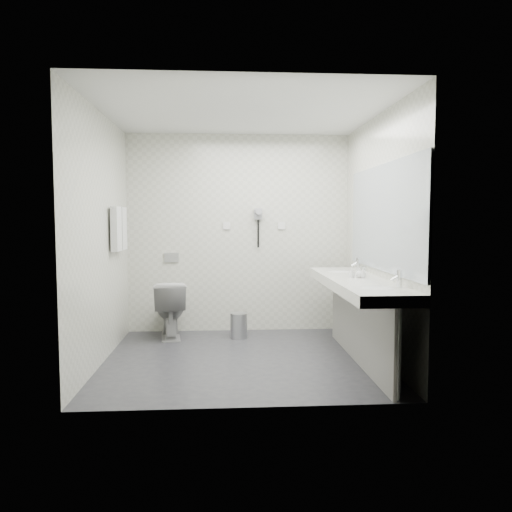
{
  "coord_description": "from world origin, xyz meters",
  "views": [
    {
      "loc": [
        -0.18,
        -4.91,
        1.44
      ],
      "look_at": [
        0.15,
        0.15,
        1.05
      ],
      "focal_mm": 34.16,
      "sensor_mm": 36.0,
      "label": 1
    }
  ],
  "objects": [
    {
      "name": "flush_plate",
      "position": [
        -0.85,
        1.29,
        0.95
      ],
      "size": [
        0.18,
        0.02,
        0.12
      ],
      "primitive_type": "cube",
      "color": "#B2B5BA",
      "rests_on": "wall_back"
    },
    {
      "name": "towel_near",
      "position": [
        -1.34,
        0.41,
        1.33
      ],
      "size": [
        0.07,
        0.24,
        0.48
      ],
      "primitive_type": "cube",
      "color": "silver",
      "rests_on": "towel_rail"
    },
    {
      "name": "soap_bottle_b",
      "position": [
        1.17,
        -0.15,
        0.9
      ],
      "size": [
        0.08,
        0.08,
        0.1
      ],
      "primitive_type": "imported",
      "rotation": [
        0.0,
        0.0,
        -0.1
      ],
      "color": "white",
      "rests_on": "vanity_counter"
    },
    {
      "name": "basin_near",
      "position": [
        1.12,
        -0.85,
        0.83
      ],
      "size": [
        0.4,
        0.31,
        0.05
      ],
      "primitive_type": "ellipsoid",
      "color": "silver",
      "rests_on": "vanity_counter"
    },
    {
      "name": "wall_front",
      "position": [
        0.0,
        -1.3,
        1.25
      ],
      "size": [
        2.8,
        0.0,
        2.8
      ],
      "primitive_type": "plane",
      "rotation": [
        -1.57,
        0.0,
        0.0
      ],
      "color": "beige",
      "rests_on": "floor"
    },
    {
      "name": "mirror",
      "position": [
        1.39,
        -0.2,
        1.45
      ],
      "size": [
        0.02,
        2.2,
        1.05
      ],
      "primitive_type": "cube",
      "color": "#B2BCC6",
      "rests_on": "wall_right"
    },
    {
      "name": "wall_right",
      "position": [
        1.4,
        0.0,
        1.25
      ],
      "size": [
        0.0,
        2.6,
        2.6
      ],
      "primitive_type": "plane",
      "rotation": [
        1.57,
        0.0,
        -1.57
      ],
      "color": "beige",
      "rests_on": "floor"
    },
    {
      "name": "faucet_far",
      "position": [
        1.32,
        0.45,
        0.92
      ],
      "size": [
        0.04,
        0.04,
        0.15
      ],
      "primitive_type": "cylinder",
      "color": "silver",
      "rests_on": "vanity_counter"
    },
    {
      "name": "pedal_bin",
      "position": [
        -0.01,
        0.88,
        0.15
      ],
      "size": [
        0.21,
        0.21,
        0.29
      ],
      "primitive_type": "cylinder",
      "rotation": [
        0.0,
        0.0,
        -0.01
      ],
      "color": "#B2B5BA",
      "rests_on": "floor"
    },
    {
      "name": "vanity_counter",
      "position": [
        1.12,
        -0.2,
        0.8
      ],
      "size": [
        0.55,
        2.2,
        0.1
      ],
      "primitive_type": "cube",
      "color": "silver",
      "rests_on": "floor"
    },
    {
      "name": "towel_far",
      "position": [
        -1.34,
        0.69,
        1.33
      ],
      "size": [
        0.07,
        0.24,
        0.48
      ],
      "primitive_type": "cube",
      "color": "silver",
      "rests_on": "towel_rail"
    },
    {
      "name": "wall_left",
      "position": [
        -1.4,
        0.0,
        1.25
      ],
      "size": [
        0.0,
        2.6,
        2.6
      ],
      "primitive_type": "plane",
      "rotation": [
        1.57,
        0.0,
        1.57
      ],
      "color": "beige",
      "rests_on": "floor"
    },
    {
      "name": "switch_plate_b",
      "position": [
        0.55,
        1.29,
        1.35
      ],
      "size": [
        0.09,
        0.02,
        0.09
      ],
      "primitive_type": "cube",
      "color": "silver",
      "rests_on": "wall_back"
    },
    {
      "name": "glass_left",
      "position": [
        1.25,
        -0.02,
        0.9
      ],
      "size": [
        0.07,
        0.07,
        0.1
      ],
      "primitive_type": "cylinder",
      "rotation": [
        0.0,
        0.0,
        -0.23
      ],
      "color": "silver",
      "rests_on": "vanity_counter"
    },
    {
      "name": "faucet_near",
      "position": [
        1.32,
        -0.85,
        0.92
      ],
      "size": [
        0.04,
        0.04,
        0.15
      ],
      "primitive_type": "cylinder",
      "color": "silver",
      "rests_on": "vanity_counter"
    },
    {
      "name": "toilet",
      "position": [
        -0.85,
        0.98,
        0.35
      ],
      "size": [
        0.47,
        0.73,
        0.69
      ],
      "primitive_type": "imported",
      "rotation": [
        0.0,
        0.0,
        3.27
      ],
      "color": "silver",
      "rests_on": "floor"
    },
    {
      "name": "vanity_post_far",
      "position": [
        1.18,
        0.84,
        0.38
      ],
      "size": [
        0.06,
        0.06,
        0.75
      ],
      "primitive_type": "cylinder",
      "color": "silver",
      "rests_on": "floor"
    },
    {
      "name": "switch_plate_a",
      "position": [
        -0.15,
        1.29,
        1.35
      ],
      "size": [
        0.09,
        0.02,
        0.09
      ],
      "primitive_type": "cube",
      "color": "silver",
      "rests_on": "wall_back"
    },
    {
      "name": "wall_back",
      "position": [
        0.0,
        1.3,
        1.25
      ],
      "size": [
        2.8,
        0.0,
        2.8
      ],
      "primitive_type": "plane",
      "rotation": [
        1.57,
        0.0,
        0.0
      ],
      "color": "beige",
      "rests_on": "floor"
    },
    {
      "name": "basin_far",
      "position": [
        1.12,
        0.45,
        0.83
      ],
      "size": [
        0.4,
        0.31,
        0.05
      ],
      "primitive_type": "ellipsoid",
      "color": "silver",
      "rests_on": "vanity_counter"
    },
    {
      "name": "dryer_cradle",
      "position": [
        0.25,
        1.27,
        1.5
      ],
      "size": [
        0.1,
        0.04,
        0.14
      ],
      "primitive_type": "cube",
      "color": "gray",
      "rests_on": "wall_back"
    },
    {
      "name": "ceiling",
      "position": [
        0.0,
        0.0,
        2.5
      ],
      "size": [
        2.8,
        2.8,
        0.0
      ],
      "primitive_type": "plane",
      "rotation": [
        3.14,
        0.0,
        0.0
      ],
      "color": "silver",
      "rests_on": "wall_back"
    },
    {
      "name": "dryer_barrel",
      "position": [
        0.25,
        1.2,
        1.53
      ],
      "size": [
        0.08,
        0.14,
        0.08
      ],
      "primitive_type": "cylinder",
      "rotation": [
        1.57,
        0.0,
        0.0
      ],
      "color": "gray",
      "rests_on": "dryer_cradle"
    },
    {
      "name": "towel_rail",
      "position": [
        -1.35,
        0.55,
        1.55
      ],
      "size": [
        0.02,
        0.62,
        0.02
      ],
      "primitive_type": "cylinder",
      "rotation": [
        1.57,
        0.0,
        0.0
      ],
      "color": "silver",
      "rests_on": "wall_left"
    },
    {
      "name": "bin_lid",
      "position": [
        -0.01,
        0.88,
        0.3
      ],
      "size": [
        0.21,
        0.21,
        0.02
      ],
      "primitive_type": "cylinder",
      "color": "#B2B5BA",
      "rests_on": "pedal_bin"
    },
    {
      "name": "vanity_post_near",
      "position": [
        1.18,
        -1.24,
        0.38
      ],
      "size": [
        0.06,
        0.06,
        0.75
      ],
      "primitive_type": "cylinder",
      "color": "silver",
      "rests_on": "floor"
    },
    {
      "name": "vanity_panel",
      "position": [
        1.15,
        -0.2,
        0.38
      ],
      "size": [
        0.03,
        2.15,
        0.75
      ],
      "primitive_type": "cube",
      "color": "gray",
      "rests_on": "floor"
    },
    {
      "name": "soap_bottle_c",
      "position": [
        1.2,
        -0.18,
        0.9
      ],
      "size": [
        0.05,
        0.05,
        0.11
      ],
      "primitive_type": "imported",
      "rotation": [
        0.0,
        0.0,
        0.24
      ],
      "color": "white",
      "rests_on": "vanity_counter"
    },
    {
      "name": "soap_bottle_a",
      "position": [
        1.09,
        -0.15,
        0.9
      ],
      "size": [
        0.06,
        0.06,
        0.1
      ],
      "primitive_type": "imported",
      "rotation": [
        0.0,
        0.0,
        0.48
      ],
      "color": "white",
      "rests_on": "vanity_counter"
    },
    {
      "name": "floor",
      "position": [
        0.0,
        0.0,
        0.0
      ],
      "size": [
        2.8,
        2.8,
        0.0
      ],
      "primitive_type": "plane",
      "color": "#2B2A30",
      "rests_on": "ground"
    },
    {
      "name": "dryer_cord",
      "position": [
        0.25,
        1.26,
        1.25
      ],
      "size": [
        0.02,
        0.02,
        0.35
      ],
      "primitive_type": "cylinder",
      "color": "black",
      "rests_on": "dryer_cradle"
    }
  ]
}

